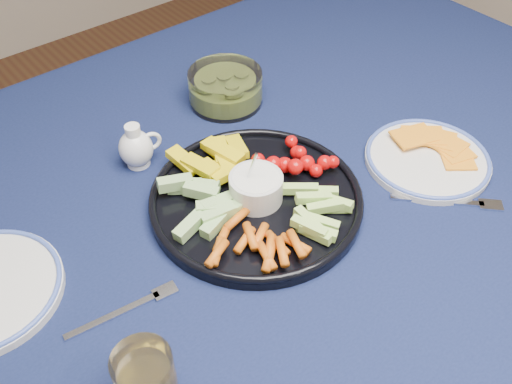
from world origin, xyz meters
TOP-DOWN VIEW (x-y plane):
  - dining_table at (0.00, 0.00)m, footprint 1.67×1.07m
  - crudite_platter at (0.02, -0.03)m, footprint 0.33×0.33m
  - creamer_pitcher at (-0.07, 0.17)m, footprint 0.07×0.06m
  - pickle_bowl at (0.15, 0.22)m, footprint 0.14×0.14m
  - cheese_plate at (0.31, -0.13)m, footprint 0.21×0.21m
  - juice_tumbler at (-0.27, -0.19)m, footprint 0.07×0.07m
  - fork_left at (-0.23, -0.07)m, footprint 0.16×0.04m
  - fork_right at (0.27, -0.22)m, footprint 0.13×0.14m

SIDE VIEW (x-z plane):
  - dining_table at x=0.00m, z-range 0.29..1.03m
  - fork_left at x=-0.23m, z-range 0.75..0.75m
  - fork_right at x=0.27m, z-range 0.75..0.75m
  - cheese_plate at x=0.31m, z-range 0.74..0.77m
  - crudite_platter at x=0.02m, z-range 0.71..0.82m
  - pickle_bowl at x=0.15m, z-range 0.74..0.81m
  - creamer_pitcher at x=-0.07m, z-range 0.74..0.82m
  - juice_tumbler at x=-0.27m, z-range 0.74..0.82m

